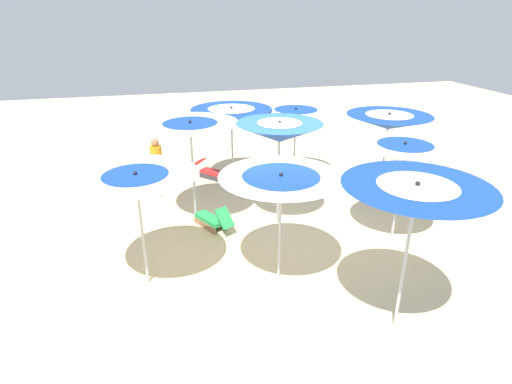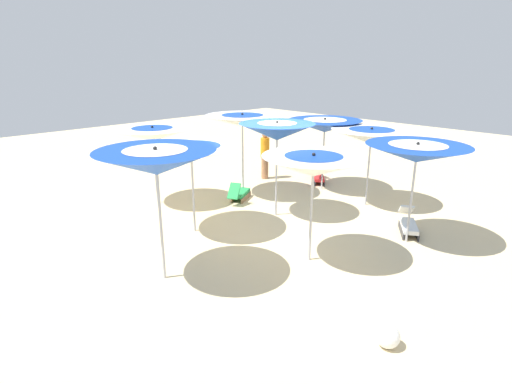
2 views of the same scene
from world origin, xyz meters
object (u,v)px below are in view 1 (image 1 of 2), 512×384
object	(u,v)px
beach_umbrella_1	(190,130)
beach_umbrella_2	(136,184)
beach_umbrella_3	(296,116)
beach_umbrella_6	(389,122)
lounger_1	(363,181)
lounger_2	(213,220)
beach_umbrella_7	(404,153)
beachgoer_0	(157,167)
beach_umbrella_0	(231,115)
beach_umbrella_5	(281,185)
beach_umbrella_8	(415,199)
lounger_0	(211,171)
beach_umbrella_4	(279,132)

from	to	relation	value
beach_umbrella_1	beach_umbrella_2	distance (m)	2.56
beach_umbrella_2	beach_umbrella_3	xyz separation A→B (m)	(-4.25, -4.14, -0.03)
beach_umbrella_2	beach_umbrella_6	xyz separation A→B (m)	(-6.24, -2.63, 0.06)
lounger_1	lounger_2	distance (m)	4.70
beach_umbrella_7	beachgoer_0	distance (m)	6.23
beach_umbrella_2	beach_umbrella_6	size ratio (longest dim) A/B	0.97
beach_umbrella_0	beach_umbrella_2	bearing A→B (deg)	60.73
beachgoer_0	beach_umbrella_5	bearing A→B (deg)	2.93
lounger_1	beachgoer_0	distance (m)	5.74
beach_umbrella_5	beachgoer_0	size ratio (longest dim) A/B	1.34
beach_umbrella_2	lounger_2	size ratio (longest dim) A/B	1.89
beach_umbrella_8	lounger_0	size ratio (longest dim) A/B	2.17
beach_umbrella_6	lounger_1	world-z (taller)	beach_umbrella_6
beach_umbrella_6	lounger_0	size ratio (longest dim) A/B	1.97
beach_umbrella_6	lounger_2	size ratio (longest dim) A/B	1.95
beach_umbrella_1	lounger_2	bearing A→B (deg)	127.66
lounger_0	lounger_2	xyz separation A→B (m)	(0.43, 3.17, 0.01)
beachgoer_0	beach_umbrella_3	bearing A→B (deg)	70.27
beach_umbrella_3	lounger_0	world-z (taller)	beach_umbrella_3
beach_umbrella_6	lounger_0	bearing A→B (deg)	-28.79
beach_umbrella_1	lounger_0	distance (m)	3.50
beach_umbrella_3	beach_umbrella_6	distance (m)	2.50
lounger_1	beachgoer_0	size ratio (longest dim) A/B	0.78
beach_umbrella_5	lounger_1	distance (m)	5.38
beach_umbrella_0	beach_umbrella_4	xyz separation A→B (m)	(-0.55, 2.71, 0.21)
beach_umbrella_8	lounger_0	distance (m)	7.71
beach_umbrella_1	beach_umbrella_3	size ratio (longest dim) A/B	1.12
lounger_0	lounger_1	size ratio (longest dim) A/B	0.93
beach_umbrella_2	beach_umbrella_4	distance (m)	3.50
beach_umbrella_2	lounger_2	xyz separation A→B (m)	(-1.49, -1.83, -1.77)
beach_umbrella_6	beach_umbrella_8	bearing A→B (deg)	63.44
beach_umbrella_0	beach_umbrella_3	xyz separation A→B (m)	(-1.77, 0.29, -0.06)
beach_umbrella_2	beach_umbrella_5	xyz separation A→B (m)	(-2.41, 0.45, -0.07)
beach_umbrella_4	beach_umbrella_7	xyz separation A→B (m)	(-2.24, 1.37, -0.23)
beach_umbrella_5	beach_umbrella_7	bearing A→B (deg)	-164.43
beach_umbrella_2	beach_umbrella_6	distance (m)	6.77
lounger_0	beach_umbrella_4	bearing A→B (deg)	-22.85
beach_umbrella_2	beach_umbrella_5	size ratio (longest dim) A/B	1.02
beach_umbrella_2	beachgoer_0	world-z (taller)	beach_umbrella_2
beach_umbrella_3	lounger_2	distance (m)	4.00
beach_umbrella_1	beach_umbrella_8	world-z (taller)	beach_umbrella_8
beach_umbrella_3	beach_umbrella_8	xyz separation A→B (m)	(0.42, 6.33, 0.29)
beach_umbrella_4	beach_umbrella_2	bearing A→B (deg)	29.59
beach_umbrella_0	beach_umbrella_4	size ratio (longest dim) A/B	0.91
beachgoer_0	lounger_0	bearing A→B (deg)	100.74
beach_umbrella_3	beach_umbrella_4	xyz separation A→B (m)	(1.22, 2.42, 0.27)
beach_umbrella_7	beachgoer_0	xyz separation A→B (m)	(4.91, -3.66, -1.15)
beach_umbrella_3	lounger_1	bearing A→B (deg)	150.96
beach_umbrella_4	beach_umbrella_8	size ratio (longest dim) A/B	0.99
beach_umbrella_2	lounger_0	world-z (taller)	beach_umbrella_2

